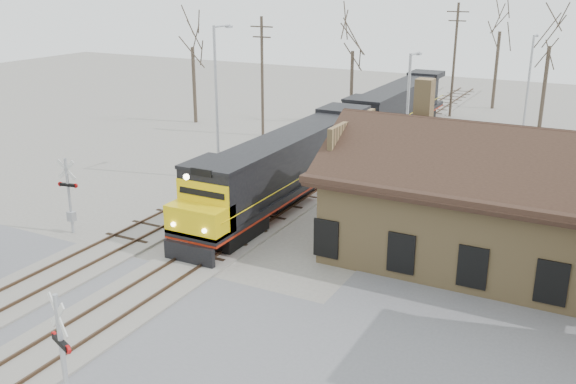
% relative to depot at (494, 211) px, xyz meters
% --- Properties ---
extents(ground, '(140.00, 140.00, 0.00)m').
position_rel_depot_xyz_m(ground, '(-11.99, -12.00, -2.41)').
color(ground, gray).
rests_on(ground, ground).
extents(road, '(60.00, 9.00, 0.03)m').
position_rel_depot_xyz_m(road, '(-11.99, -12.00, -2.39)').
color(road, slate).
rests_on(road, ground).
extents(track_main, '(3.40, 90.00, 0.24)m').
position_rel_depot_xyz_m(track_main, '(-11.99, 3.00, -2.34)').
color(track_main, gray).
rests_on(track_main, ground).
extents(track_siding, '(3.40, 90.00, 0.24)m').
position_rel_depot_xyz_m(track_siding, '(-16.49, 3.00, -2.34)').
color(track_siding, gray).
rests_on(track_siding, ground).
extents(depot, '(15.20, 9.31, 7.90)m').
position_rel_depot_xyz_m(depot, '(0.00, 0.00, 0.00)').
color(depot, '#9A7D4F').
rests_on(depot, ground).
extents(locomotive_lead, '(2.86, 19.16, 4.25)m').
position_rel_depot_xyz_m(locomotive_lead, '(-11.99, 2.07, -0.17)').
color(locomotive_lead, black).
rests_on(locomotive_lead, ground).
extents(locomotive_trailing, '(2.86, 19.16, 4.02)m').
position_rel_depot_xyz_m(locomotive_trailing, '(-11.99, 21.50, -0.17)').
color(locomotive_trailing, black).
rests_on(locomotive_trailing, ground).
extents(crossbuck_near, '(1.16, 0.51, 4.26)m').
position_rel_depot_xyz_m(crossbuck_near, '(-8.47, -17.56, -0.42)').
color(crossbuck_near, '#A5A8AD').
rests_on(crossbuck_near, ground).
extents(crossbuck_far, '(1.13, 0.31, 3.97)m').
position_rel_depot_xyz_m(crossbuck_far, '(-19.60, -6.50, -0.54)').
color(crossbuck_far, '#A5A8AD').
rests_on(crossbuck_far, ground).
extents(streetlight_a, '(0.25, 2.04, 9.72)m').
position_rel_depot_xyz_m(streetlight_a, '(-18.14, 4.95, 3.00)').
color(streetlight_a, '#A5A8AD').
rests_on(streetlight_a, ground).
extents(streetlight_b, '(0.25, 2.04, 8.19)m').
position_rel_depot_xyz_m(streetlight_b, '(-7.11, 9.26, 2.22)').
color(streetlight_b, '#A5A8AD').
rests_on(streetlight_b, ground).
extents(streetlight_c, '(0.25, 2.04, 8.24)m').
position_rel_depot_xyz_m(streetlight_c, '(-2.42, 25.86, 2.24)').
color(streetlight_c, '#A5A8AD').
rests_on(streetlight_c, ground).
extents(utility_pole_a, '(2.00, 0.24, 9.59)m').
position_rel_depot_xyz_m(utility_pole_a, '(-21.70, 16.76, 2.61)').
color(utility_pole_a, '#382D23').
rests_on(utility_pole_a, ground).
extents(utility_pole_b, '(2.00, 0.24, 10.37)m').
position_rel_depot_xyz_m(utility_pole_b, '(-9.90, 31.78, 3.01)').
color(utility_pole_b, '#382D23').
rests_on(utility_pole_b, ground).
extents(tree_a, '(4.47, 4.47, 10.96)m').
position_rel_depot_xyz_m(tree_a, '(-29.65, 18.37, 5.40)').
color(tree_a, '#382D23').
rests_on(tree_a, ground).
extents(tree_b, '(4.24, 4.24, 10.40)m').
position_rel_depot_xyz_m(tree_b, '(-17.21, 24.91, 5.00)').
color(tree_b, '#382D23').
rests_on(tree_b, ground).
extents(tree_c, '(5.03, 5.03, 12.32)m').
position_rel_depot_xyz_m(tree_c, '(-7.10, 37.67, 6.37)').
color(tree_c, '#382D23').
rests_on(tree_c, ground).
extents(tree_d, '(4.85, 4.85, 11.89)m').
position_rel_depot_xyz_m(tree_d, '(-1.40, 27.63, 6.06)').
color(tree_d, '#382D23').
rests_on(tree_d, ground).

